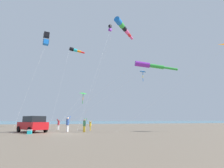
{
  "coord_description": "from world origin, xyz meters",
  "views": [
    {
      "loc": [
        20.35,
        -0.78,
        1.4
      ],
      "look_at": [
        -3.93,
        6.48,
        6.68
      ],
      "focal_mm": 27.82,
      "sensor_mm": 36.0,
      "label": 1
    }
  ],
  "objects_px": {
    "person_child_green_jacket": "(84,124)",
    "kite_delta_white_trailing": "(142,72)",
    "kite_windsock_black_fish_shape": "(123,27)",
    "kite_box_teal_far_right": "(110,28)",
    "kite_delta_long_streamer_left": "(83,94)",
    "person_child_grey_jacket": "(90,125)",
    "kite_windsock_purple_drifting": "(150,66)",
    "cooler_box": "(30,132)",
    "kite_box_striped_overhead": "(46,39)",
    "person_bystander_far": "(59,124)",
    "kite_windsock_magenta_far_left": "(75,50)",
    "parked_car": "(33,124)",
    "person_adult_flyer": "(68,123)"
  },
  "relations": [
    {
      "from": "person_bystander_far",
      "to": "kite_delta_white_trailing",
      "type": "xyz_separation_m",
      "value": [
        6.03,
        11.07,
        7.27
      ]
    },
    {
      "from": "person_child_grey_jacket",
      "to": "kite_windsock_black_fish_shape",
      "type": "relative_size",
      "value": 0.1
    },
    {
      "from": "kite_box_striped_overhead",
      "to": "kite_box_teal_far_right",
      "type": "height_order",
      "value": "kite_box_teal_far_right"
    },
    {
      "from": "cooler_box",
      "to": "kite_delta_white_trailing",
      "type": "bearing_deg",
      "value": 96.34
    },
    {
      "from": "kite_box_striped_overhead",
      "to": "kite_box_teal_far_right",
      "type": "relative_size",
      "value": 0.59
    },
    {
      "from": "parked_car",
      "to": "kite_delta_long_streamer_left",
      "type": "height_order",
      "value": "kite_delta_long_streamer_left"
    },
    {
      "from": "kite_windsock_magenta_far_left",
      "to": "parked_car",
      "type": "bearing_deg",
      "value": -18.12
    },
    {
      "from": "cooler_box",
      "to": "kite_box_striped_overhead",
      "type": "bearing_deg",
      "value": 169.76
    },
    {
      "from": "kite_box_striped_overhead",
      "to": "kite_windsock_purple_drifting",
      "type": "xyz_separation_m",
      "value": [
        4.91,
        12.59,
        -4.11
      ]
    },
    {
      "from": "cooler_box",
      "to": "kite_windsock_magenta_far_left",
      "type": "bearing_deg",
      "value": 164.42
    },
    {
      "from": "person_child_grey_jacket",
      "to": "kite_windsock_black_fish_shape",
      "type": "bearing_deg",
      "value": 32.65
    },
    {
      "from": "kite_windsock_purple_drifting",
      "to": "kite_windsock_black_fish_shape",
      "type": "distance_m",
      "value": 6.08
    },
    {
      "from": "person_child_grey_jacket",
      "to": "kite_box_striped_overhead",
      "type": "bearing_deg",
      "value": -83.65
    },
    {
      "from": "kite_windsock_magenta_far_left",
      "to": "kite_delta_white_trailing",
      "type": "distance_m",
      "value": 22.17
    },
    {
      "from": "kite_delta_long_streamer_left",
      "to": "person_child_grey_jacket",
      "type": "bearing_deg",
      "value": 76.64
    },
    {
      "from": "person_child_grey_jacket",
      "to": "person_bystander_far",
      "type": "bearing_deg",
      "value": -133.38
    },
    {
      "from": "cooler_box",
      "to": "person_child_grey_jacket",
      "type": "bearing_deg",
      "value": 118.13
    },
    {
      "from": "kite_delta_white_trailing",
      "to": "person_bystander_far",
      "type": "bearing_deg",
      "value": -118.59
    },
    {
      "from": "parked_car",
      "to": "kite_box_teal_far_right",
      "type": "bearing_deg",
      "value": 130.86
    },
    {
      "from": "cooler_box",
      "to": "kite_windsock_black_fish_shape",
      "type": "distance_m",
      "value": 16.32
    },
    {
      "from": "person_child_green_jacket",
      "to": "kite_windsock_purple_drifting",
      "type": "height_order",
      "value": "kite_windsock_purple_drifting"
    },
    {
      "from": "kite_delta_long_streamer_left",
      "to": "kite_windsock_black_fish_shape",
      "type": "xyz_separation_m",
      "value": [
        5.05,
        4.15,
        8.07
      ]
    },
    {
      "from": "kite_windsock_black_fish_shape",
      "to": "kite_box_teal_far_right",
      "type": "bearing_deg",
      "value": 170.38
    },
    {
      "from": "person_adult_flyer",
      "to": "person_child_grey_jacket",
      "type": "height_order",
      "value": "person_adult_flyer"
    },
    {
      "from": "person_child_grey_jacket",
      "to": "kite_box_teal_far_right",
      "type": "relative_size",
      "value": 0.06
    },
    {
      "from": "person_child_green_jacket",
      "to": "kite_delta_white_trailing",
      "type": "relative_size",
      "value": 0.14
    },
    {
      "from": "person_child_grey_jacket",
      "to": "kite_windsock_purple_drifting",
      "type": "height_order",
      "value": "kite_windsock_purple_drifting"
    },
    {
      "from": "kite_delta_white_trailing",
      "to": "kite_windsock_black_fish_shape",
      "type": "distance_m",
      "value": 6.83
    },
    {
      "from": "kite_delta_long_streamer_left",
      "to": "kite_delta_white_trailing",
      "type": "bearing_deg",
      "value": 73.35
    },
    {
      "from": "person_bystander_far",
      "to": "kite_delta_white_trailing",
      "type": "distance_m",
      "value": 14.55
    },
    {
      "from": "person_bystander_far",
      "to": "person_adult_flyer",
      "type": "bearing_deg",
      "value": 11.12
    },
    {
      "from": "person_bystander_far",
      "to": "kite_delta_white_trailing",
      "type": "bearing_deg",
      "value": 61.41
    },
    {
      "from": "parked_car",
      "to": "person_child_grey_jacket",
      "type": "bearing_deg",
      "value": 98.9
    },
    {
      "from": "person_child_green_jacket",
      "to": "kite_box_teal_far_right",
      "type": "height_order",
      "value": "kite_box_teal_far_right"
    },
    {
      "from": "kite_delta_white_trailing",
      "to": "parked_car",
      "type": "bearing_deg",
      "value": -94.3
    },
    {
      "from": "person_bystander_far",
      "to": "kite_delta_long_streamer_left",
      "type": "distance_m",
      "value": 6.3
    },
    {
      "from": "kite_windsock_black_fish_shape",
      "to": "person_child_green_jacket",
      "type": "bearing_deg",
      "value": -119.18
    },
    {
      "from": "parked_car",
      "to": "person_bystander_far",
      "type": "distance_m",
      "value": 5.76
    },
    {
      "from": "person_child_green_jacket",
      "to": "kite_delta_long_streamer_left",
      "type": "distance_m",
      "value": 4.94
    },
    {
      "from": "cooler_box",
      "to": "person_bystander_far",
      "type": "relative_size",
      "value": 0.4
    },
    {
      "from": "person_adult_flyer",
      "to": "kite_windsock_purple_drifting",
      "type": "xyz_separation_m",
      "value": [
        4.05,
        9.27,
        6.92
      ]
    },
    {
      "from": "person_child_green_jacket",
      "to": "kite_box_striped_overhead",
      "type": "relative_size",
      "value": 0.13
    },
    {
      "from": "person_child_green_jacket",
      "to": "kite_box_striped_overhead",
      "type": "height_order",
      "value": "kite_box_striped_overhead"
    },
    {
      "from": "kite_box_striped_overhead",
      "to": "kite_box_teal_far_right",
      "type": "bearing_deg",
      "value": 131.31
    },
    {
      "from": "kite_windsock_magenta_far_left",
      "to": "kite_windsock_black_fish_shape",
      "type": "relative_size",
      "value": 1.35
    },
    {
      "from": "person_child_grey_jacket",
      "to": "kite_windsock_black_fish_shape",
      "type": "xyz_separation_m",
      "value": [
        4.8,
        3.07,
        12.37
      ]
    },
    {
      "from": "kite_windsock_magenta_far_left",
      "to": "kite_delta_white_trailing",
      "type": "bearing_deg",
      "value": 24.78
    },
    {
      "from": "kite_delta_white_trailing",
      "to": "kite_windsock_purple_drifting",
      "type": "xyz_separation_m",
      "value": [
        3.47,
        -0.72,
        -0.17
      ]
    },
    {
      "from": "person_child_grey_jacket",
      "to": "kite_box_teal_far_right",
      "type": "bearing_deg",
      "value": 150.4
    },
    {
      "from": "person_child_green_jacket",
      "to": "person_child_grey_jacket",
      "type": "relative_size",
      "value": 1.23
    }
  ]
}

